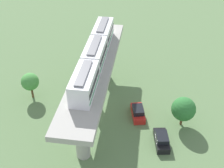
{
  "coord_description": "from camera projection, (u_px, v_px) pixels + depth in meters",
  "views": [
    {
      "loc": [
        -7.49,
        34.34,
        31.12
      ],
      "look_at": [
        -2.5,
        -0.52,
        5.09
      ],
      "focal_mm": 45.92,
      "sensor_mm": 36.0,
      "label": 1
    }
  ],
  "objects": [
    {
      "name": "ground_plane",
      "position": [
        96.0,
        110.0,
        46.68
      ],
      "size": [
        120.0,
        120.0,
        0.0
      ],
      "primitive_type": "plane",
      "color": "#5B7A4C"
    },
    {
      "name": "viaduct",
      "position": [
        95.0,
        78.0,
        42.91
      ],
      "size": [
        5.2,
        28.85,
        8.49
      ],
      "color": "#A8A59E",
      "rests_on": "ground"
    },
    {
      "name": "train",
      "position": [
        95.0,
        55.0,
        41.15
      ],
      "size": [
        2.64,
        20.5,
        3.24
      ],
      "color": "white",
      "rests_on": "viaduct"
    },
    {
      "name": "parked_car_black",
      "position": [
        162.0,
        140.0,
        40.43
      ],
      "size": [
        2.47,
        4.44,
        1.76
      ],
      "rotation": [
        0.0,
        0.0,
        0.17
      ],
      "color": "black",
      "rests_on": "ground"
    },
    {
      "name": "parked_car_red",
      "position": [
        138.0,
        112.0,
        45.05
      ],
      "size": [
        2.69,
        4.5,
        1.76
      ],
      "rotation": [
        0.0,
        0.0,
        0.22
      ],
      "color": "red",
      "rests_on": "ground"
    },
    {
      "name": "tree_near_viaduct",
      "position": [
        184.0,
        109.0,
        42.15
      ],
      "size": [
        3.61,
        3.61,
        4.91
      ],
      "color": "brown",
      "rests_on": "ground"
    },
    {
      "name": "tree_mid_lot",
      "position": [
        30.0,
        82.0,
        47.36
      ],
      "size": [
        2.96,
        2.96,
        4.76
      ],
      "color": "brown",
      "rests_on": "ground"
    }
  ]
}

